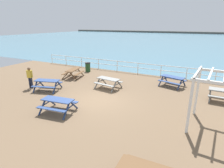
# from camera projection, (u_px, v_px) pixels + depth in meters

# --- Properties ---
(ground_plane) EXTENTS (30.00, 24.00, 0.20)m
(ground_plane) POSITION_uv_depth(u_px,v_px,m) (98.00, 102.00, 12.17)
(ground_plane) COLOR brown
(sea_band) EXTENTS (142.00, 90.00, 0.01)m
(sea_band) POSITION_uv_depth(u_px,v_px,m) (187.00, 40.00, 56.82)
(sea_band) COLOR teal
(sea_band) RESTS_ON ground
(distant_shoreline) EXTENTS (142.00, 6.00, 1.80)m
(distant_shoreline) POSITION_uv_depth(u_px,v_px,m) (196.00, 33.00, 93.25)
(distant_shoreline) COLOR #4C4C47
(distant_shoreline) RESTS_ON ground
(seaward_railing) EXTENTS (23.07, 0.07, 1.08)m
(seaward_railing) POSITION_uv_depth(u_px,v_px,m) (138.00, 66.00, 18.46)
(seaward_railing) COLOR white
(seaward_railing) RESTS_ON ground
(picnic_table_near_left) EXTENTS (1.83, 1.57, 0.80)m
(picnic_table_near_left) POSITION_uv_depth(u_px,v_px,m) (224.00, 93.00, 11.83)
(picnic_table_near_left) COLOR gray
(picnic_table_near_left) RESTS_ON ground
(picnic_table_near_right) EXTENTS (1.86, 2.08, 0.80)m
(picnic_table_near_right) POSITION_uv_depth(u_px,v_px,m) (73.00, 71.00, 17.13)
(picnic_table_near_right) COLOR brown
(picnic_table_near_right) RESTS_ON ground
(picnic_table_mid_centre) EXTENTS (1.97, 1.73, 0.80)m
(picnic_table_mid_centre) POSITION_uv_depth(u_px,v_px,m) (108.00, 81.00, 14.33)
(picnic_table_mid_centre) COLOR gray
(picnic_table_mid_centre) RESTS_ON ground
(picnic_table_far_right) EXTENTS (2.14, 1.93, 0.80)m
(picnic_table_far_right) POSITION_uv_depth(u_px,v_px,m) (173.00, 79.00, 14.78)
(picnic_table_far_right) COLOR #334C84
(picnic_table_far_right) RESTS_ON ground
(picnic_table_seaward) EXTENTS (2.16, 1.96, 0.80)m
(picnic_table_seaward) POSITION_uv_depth(u_px,v_px,m) (47.00, 83.00, 13.88)
(picnic_table_seaward) COLOR #334C84
(picnic_table_seaward) RESTS_ON ground
(picnic_table_corner) EXTENTS (1.98, 1.75, 0.80)m
(picnic_table_corner) POSITION_uv_depth(u_px,v_px,m) (58.00, 102.00, 10.39)
(picnic_table_corner) COLOR #334C84
(picnic_table_corner) RESTS_ON ground
(visitor) EXTENTS (0.52, 0.29, 1.66)m
(visitor) POSITION_uv_depth(u_px,v_px,m) (30.00, 76.00, 14.16)
(visitor) COLOR #1E2338
(visitor) RESTS_ON ground
(lattice_pergola) EXTENTS (2.62, 2.74, 2.70)m
(lattice_pergola) POSITION_uv_depth(u_px,v_px,m) (222.00, 89.00, 8.30)
(lattice_pergola) COLOR white
(lattice_pergola) RESTS_ON ground
(litter_bin) EXTENTS (0.55, 0.55, 0.95)m
(litter_bin) POSITION_uv_depth(u_px,v_px,m) (88.00, 67.00, 19.30)
(litter_bin) COLOR #1E4723
(litter_bin) RESTS_ON ground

